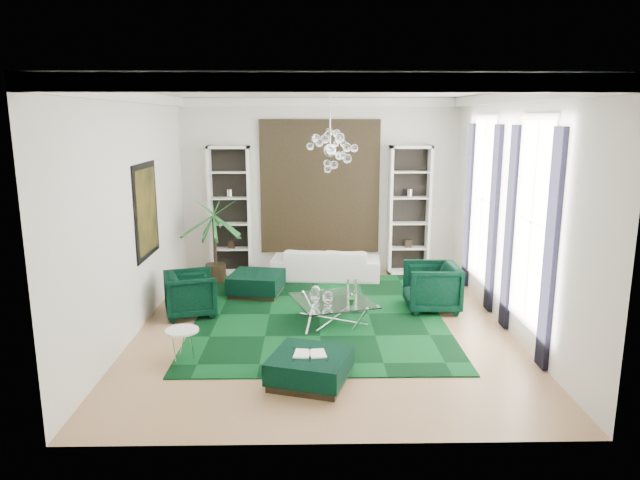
{
  "coord_description": "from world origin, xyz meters",
  "views": [
    {
      "loc": [
        -0.23,
        -8.94,
        3.38
      ],
      "look_at": [
        -0.05,
        0.5,
        1.35
      ],
      "focal_mm": 32.0,
      "sensor_mm": 36.0,
      "label": 1
    }
  ],
  "objects_px": {
    "coffee_table": "(333,312)",
    "side_table": "(183,346)",
    "armchair_right": "(432,287)",
    "palm": "(214,228)",
    "sofa": "(326,264)",
    "ottoman_side": "(257,284)",
    "ottoman_front": "(310,368)",
    "armchair_left": "(191,294)"
  },
  "relations": [
    {
      "from": "armchair_right",
      "to": "coffee_table",
      "type": "distance_m",
      "value": 1.92
    },
    {
      "from": "sofa",
      "to": "palm",
      "type": "relative_size",
      "value": 0.98
    },
    {
      "from": "armchair_left",
      "to": "coffee_table",
      "type": "bearing_deg",
      "value": -117.79
    },
    {
      "from": "armchair_right",
      "to": "ottoman_side",
      "type": "xyz_separation_m",
      "value": [
        -3.21,
        0.96,
        -0.21
      ]
    },
    {
      "from": "armchair_left",
      "to": "sofa",
      "type": "bearing_deg",
      "value": -63.8
    },
    {
      "from": "armchair_right",
      "to": "armchair_left",
      "type": "bearing_deg",
      "value": -86.49
    },
    {
      "from": "sofa",
      "to": "side_table",
      "type": "distance_m",
      "value": 4.71
    },
    {
      "from": "ottoman_front",
      "to": "palm",
      "type": "distance_m",
      "value": 5.16
    },
    {
      "from": "sofa",
      "to": "armchair_right",
      "type": "bearing_deg",
      "value": 136.59
    },
    {
      "from": "armchair_left",
      "to": "palm",
      "type": "relative_size",
      "value": 0.37
    },
    {
      "from": "sofa",
      "to": "coffee_table",
      "type": "bearing_deg",
      "value": 96.1
    },
    {
      "from": "armchair_left",
      "to": "palm",
      "type": "height_order",
      "value": "palm"
    },
    {
      "from": "sofa",
      "to": "armchair_left",
      "type": "height_order",
      "value": "armchair_left"
    },
    {
      "from": "sofa",
      "to": "armchair_right",
      "type": "relative_size",
      "value": 2.42
    },
    {
      "from": "ottoman_side",
      "to": "side_table",
      "type": "bearing_deg",
      "value": -103.97
    },
    {
      "from": "sofa",
      "to": "coffee_table",
      "type": "distance_m",
      "value": 2.74
    },
    {
      "from": "armchair_left",
      "to": "side_table",
      "type": "distance_m",
      "value": 1.95
    },
    {
      "from": "armchair_left",
      "to": "palm",
      "type": "bearing_deg",
      "value": -19.84
    },
    {
      "from": "ottoman_front",
      "to": "side_table",
      "type": "bearing_deg",
      "value": 158.59
    },
    {
      "from": "sofa",
      "to": "ottoman_front",
      "type": "height_order",
      "value": "sofa"
    },
    {
      "from": "coffee_table",
      "to": "ottoman_side",
      "type": "distance_m",
      "value": 2.16
    },
    {
      "from": "armchair_left",
      "to": "ottoman_front",
      "type": "relative_size",
      "value": 0.89
    },
    {
      "from": "coffee_table",
      "to": "side_table",
      "type": "distance_m",
      "value": 2.63
    },
    {
      "from": "armchair_right",
      "to": "coffee_table",
      "type": "xyz_separation_m",
      "value": [
        -1.78,
        -0.67,
        -0.22
      ]
    },
    {
      "from": "armchair_right",
      "to": "palm",
      "type": "xyz_separation_m",
      "value": [
        -4.14,
        1.85,
        0.73
      ]
    },
    {
      "from": "armchair_right",
      "to": "coffee_table",
      "type": "bearing_deg",
      "value": -68.49
    },
    {
      "from": "armchair_right",
      "to": "ottoman_front",
      "type": "height_order",
      "value": "armchair_right"
    },
    {
      "from": "coffee_table",
      "to": "ottoman_side",
      "type": "relative_size",
      "value": 1.25
    },
    {
      "from": "armchair_right",
      "to": "coffee_table",
      "type": "height_order",
      "value": "armchair_right"
    },
    {
      "from": "sofa",
      "to": "palm",
      "type": "bearing_deg",
      "value": 10.66
    },
    {
      "from": "side_table",
      "to": "ottoman_side",
      "type": "bearing_deg",
      "value": 76.03
    },
    {
      "from": "ottoman_front",
      "to": "armchair_right",
      "type": "bearing_deg",
      "value": 52.39
    },
    {
      "from": "coffee_table",
      "to": "palm",
      "type": "xyz_separation_m",
      "value": [
        -2.36,
        2.52,
        0.95
      ]
    },
    {
      "from": "ottoman_side",
      "to": "armchair_right",
      "type": "bearing_deg",
      "value": -16.59
    },
    {
      "from": "armchair_right",
      "to": "ottoman_side",
      "type": "distance_m",
      "value": 3.35
    },
    {
      "from": "armchair_left",
      "to": "coffee_table",
      "type": "relative_size",
      "value": 0.71
    },
    {
      "from": "armchair_left",
      "to": "side_table",
      "type": "relative_size",
      "value": 1.82
    },
    {
      "from": "ottoman_side",
      "to": "side_table",
      "type": "distance_m",
      "value": 3.17
    },
    {
      "from": "sofa",
      "to": "ottoman_side",
      "type": "relative_size",
      "value": 2.35
    },
    {
      "from": "coffee_table",
      "to": "sofa",
      "type": "bearing_deg",
      "value": 90.9
    },
    {
      "from": "ottoman_front",
      "to": "side_table",
      "type": "distance_m",
      "value": 1.93
    },
    {
      "from": "side_table",
      "to": "armchair_right",
      "type": "bearing_deg",
      "value": 28.05
    }
  ]
}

